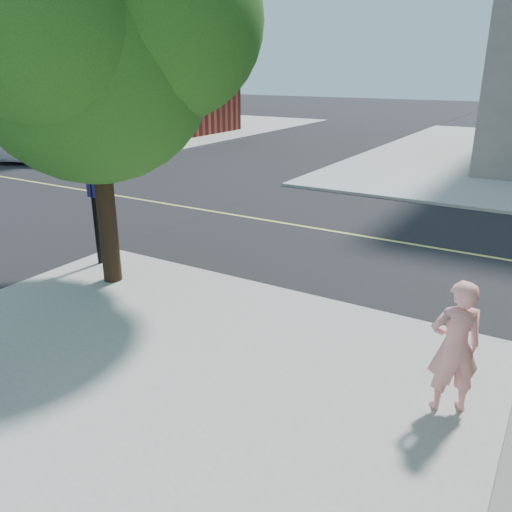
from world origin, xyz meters
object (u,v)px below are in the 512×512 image
Objects in this scene: man_on_phone at (455,347)px; car_a at (30,144)px; street_tree at (93,26)px; signal_pole at (33,130)px.

man_on_phone is 0.30× the size of car_a.
car_a is at bearing 148.67° from street_tree.
car_a is at bearing -55.26° from man_on_phone.
street_tree is at bearing -145.78° from car_a.
man_on_phone is 0.24× the size of street_tree.
man_on_phone is at bearing -139.10° from car_a.
signal_pole is at bearing -39.31° from man_on_phone.
street_tree is 2.15× the size of signal_pole.
signal_pole reaches higher than man_on_phone.
signal_pole is 0.59× the size of car_a.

